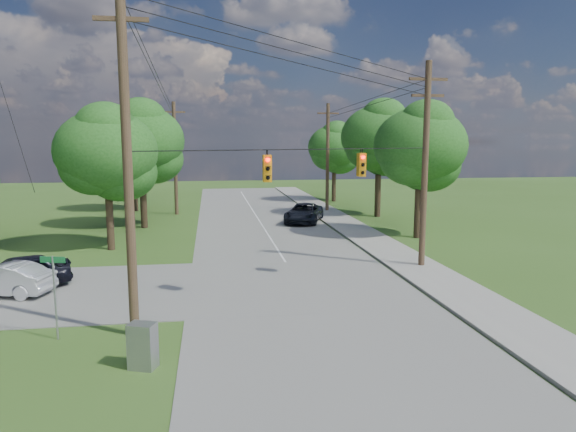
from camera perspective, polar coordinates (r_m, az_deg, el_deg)
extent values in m
plane|color=#35571D|center=(18.20, -1.95, -12.71)|extent=(140.00, 140.00, 0.00)
cube|color=gray|center=(23.16, 1.56, -8.03)|extent=(10.00, 100.00, 0.03)
cube|color=gray|center=(25.18, 16.85, -6.95)|extent=(2.60, 100.00, 0.12)
cylinder|color=brown|center=(17.49, -17.44, 6.21)|extent=(0.32, 0.32, 12.00)
cube|color=brown|center=(17.89, -18.07, 20.10)|extent=(1.70, 0.12, 0.14)
cylinder|color=brown|center=(27.18, 14.98, 5.32)|extent=(0.32, 0.32, 10.50)
cube|color=brown|center=(27.32, 15.33, 14.46)|extent=(2.00, 0.12, 0.14)
cube|color=brown|center=(27.24, 15.26, 12.79)|extent=(1.70, 0.12, 0.14)
cylinder|color=brown|center=(48.15, 4.42, 6.43)|extent=(0.32, 0.32, 10.00)
cube|color=brown|center=(48.19, 4.47, 11.31)|extent=(2.00, 0.12, 0.14)
cylinder|color=brown|center=(47.00, -12.43, 6.22)|extent=(0.32, 0.32, 10.00)
cube|color=brown|center=(47.05, -12.59, 11.21)|extent=(2.00, 0.12, 0.14)
cylinder|color=black|center=(21.82, 2.47, 18.38)|extent=(13.52, 7.63, 1.53)
cylinder|color=black|center=(21.75, 2.46, 17.35)|extent=(13.52, 7.63, 1.53)
cylinder|color=black|center=(21.69, 2.45, 16.30)|extent=(13.52, 7.63, 1.53)
cylinder|color=black|center=(37.60, 8.36, 12.50)|extent=(0.03, 22.00, 0.53)
cylinder|color=black|center=(32.41, -14.07, 14.37)|extent=(0.43, 29.60, 2.03)
cylinder|color=black|center=(37.57, 8.35, 11.89)|extent=(0.03, 22.00, 0.53)
cylinder|color=black|center=(32.36, -14.05, 13.67)|extent=(0.43, 29.60, 2.03)
cylinder|color=black|center=(21.48, 2.40, 7.42)|extent=(13.52, 7.63, 0.04)
cube|color=orange|center=(20.05, -2.29, 5.29)|extent=(0.32, 0.22, 1.05)
sphere|color=#FF0C05|center=(19.89, -2.26, 6.28)|extent=(0.17, 0.17, 0.17)
cube|color=orange|center=(20.29, -2.37, 5.32)|extent=(0.32, 0.22, 1.05)
sphere|color=#FF0C05|center=(20.41, -2.42, 6.32)|extent=(0.17, 0.17, 0.17)
cube|color=orange|center=(23.51, 8.23, 5.65)|extent=(0.32, 0.22, 1.05)
sphere|color=#FF0C05|center=(23.37, 8.35, 6.49)|extent=(0.17, 0.17, 0.17)
cube|color=orange|center=(23.74, 8.06, 5.68)|extent=(0.32, 0.22, 1.05)
sphere|color=#FF0C05|center=(23.86, 7.98, 6.53)|extent=(0.17, 0.17, 0.17)
cylinder|color=#3E2C1F|center=(32.82, -19.15, -0.85)|extent=(0.45, 0.45, 3.15)
ellipsoid|color=#1C4D17|center=(32.45, -19.52, 6.78)|extent=(6.00, 6.00, 4.92)
cylinder|color=#3E2C1F|center=(40.48, -15.74, 1.19)|extent=(0.50, 0.50, 3.50)
ellipsoid|color=#1C4D17|center=(40.20, -16.02, 8.07)|extent=(6.40, 6.40, 5.25)
cylinder|color=#3E2C1F|center=(50.61, -16.62, 2.41)|extent=(0.48, 0.47, 3.32)
ellipsoid|color=#1C4D17|center=(50.38, -16.84, 7.63)|extent=(6.00, 6.00, 4.92)
cylinder|color=#3E2C1F|center=(36.05, 14.22, 0.27)|extent=(0.48, 0.48, 3.32)
ellipsoid|color=#1C4D17|center=(35.72, 14.48, 7.61)|extent=(6.20, 6.20, 5.08)
cylinder|color=#3E2C1F|center=(45.49, 9.94, 2.23)|extent=(0.52, 0.52, 3.67)
ellipsoid|color=#1C4D17|center=(45.25, 10.10, 8.66)|extent=(6.60, 6.60, 5.41)
cylinder|color=#3E2C1F|center=(56.72, 5.12, 3.23)|extent=(0.45, 0.45, 3.15)
ellipsoid|color=#1C4D17|center=(56.51, 5.18, 7.64)|extent=(5.80, 5.80, 4.76)
imported|color=black|center=(25.73, -27.88, -5.57)|extent=(4.79, 3.35, 1.51)
imported|color=silver|center=(25.04, -29.13, -6.17)|extent=(4.44, 2.57, 1.38)
imported|color=black|center=(41.51, 1.79, 0.33)|extent=(4.31, 6.02, 1.52)
cube|color=gray|center=(15.82, -15.84, -13.71)|extent=(0.89, 0.76, 1.35)
cylinder|color=gray|center=(18.69, -24.45, -8.33)|extent=(0.07, 0.07, 2.83)
cube|color=#156031|center=(18.38, -24.69, -4.43)|extent=(0.83, 0.23, 0.20)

